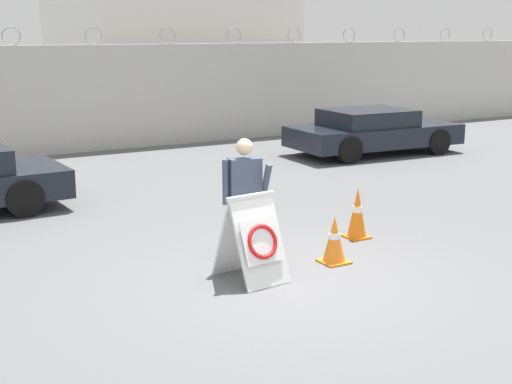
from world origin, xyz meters
name	(u,v)px	position (x,y,z in m)	size (l,w,h in m)	color
ground_plane	(293,278)	(0.00, 0.00, 0.00)	(90.00, 90.00, 0.00)	#5B5B5E
perimeter_wall	(57,100)	(0.00, 11.15, 1.40)	(36.00, 0.30, 3.23)	beige
building_block	(166,43)	(5.18, 16.16, 2.73)	(6.80, 7.07, 5.45)	silver
barricade_sign	(253,238)	(-0.47, 0.22, 0.56)	(0.75, 0.92, 1.13)	white
security_guard	(245,195)	(-0.24, 0.84, 0.97)	(0.63, 0.46, 1.74)	black
traffic_cone_near	(334,240)	(0.84, 0.26, 0.33)	(0.37, 0.37, 0.66)	orange
traffic_cone_mid	(357,213)	(1.87, 1.07, 0.39)	(0.35, 0.35, 0.79)	orange
parked_car_far_side	(372,131)	(7.00, 7.01, 0.59)	(4.53, 2.17, 1.16)	black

